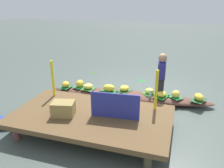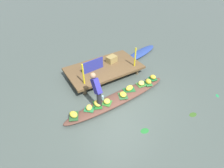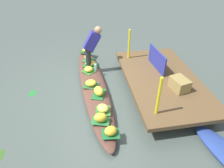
# 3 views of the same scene
# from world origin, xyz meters

# --- Properties ---
(canal_water) EXTENTS (40.00, 40.00, 0.00)m
(canal_water) POSITION_xyz_m (0.00, 0.00, 0.00)
(canal_water) COLOR #48544D
(canal_water) RESTS_ON ground
(dock_platform) EXTENTS (3.20, 1.80, 0.39)m
(dock_platform) POSITION_xyz_m (0.37, 1.74, 0.33)
(dock_platform) COLOR brown
(dock_platform) RESTS_ON ground
(vendor_boat) EXTENTS (4.39, 0.89, 0.21)m
(vendor_boat) POSITION_xyz_m (0.00, 0.00, 0.10)
(vendor_boat) COLOR brown
(vendor_boat) RESTS_ON ground
(leaf_mat_0) EXTENTS (0.30, 0.37, 0.01)m
(leaf_mat_0) POSITION_xyz_m (1.80, 0.17, 0.21)
(leaf_mat_0) COLOR #1D6A33
(leaf_mat_0) RESTS_ON vendor_boat
(banana_bunch_0) EXTENTS (0.26, 0.29, 0.17)m
(banana_bunch_0) POSITION_xyz_m (1.80, 0.17, 0.29)
(banana_bunch_0) COLOR yellow
(banana_bunch_0) RESTS_ON vendor_boat
(leaf_mat_1) EXTENTS (0.43, 0.47, 0.01)m
(leaf_mat_1) POSITION_xyz_m (0.14, -0.07, 0.21)
(leaf_mat_1) COLOR #2D5D33
(leaf_mat_1) RESTS_ON vendor_boat
(banana_bunch_1) EXTENTS (0.29, 0.32, 0.15)m
(banana_bunch_1) POSITION_xyz_m (0.14, -0.07, 0.29)
(banana_bunch_1) COLOR yellow
(banana_bunch_1) RESTS_ON vendor_boat
(leaf_mat_2) EXTENTS (0.41, 0.41, 0.01)m
(leaf_mat_2) POSITION_xyz_m (-1.21, -0.03, 0.21)
(leaf_mat_2) COLOR #277E42
(leaf_mat_2) RESTS_ON vendor_boat
(banana_bunch_2) EXTENTS (0.30, 0.30, 0.18)m
(banana_bunch_2) POSITION_xyz_m (-1.21, -0.03, 0.30)
(banana_bunch_2) COLOR #F9DC50
(banana_bunch_2) RESTS_ON vendor_boat
(leaf_mat_3) EXTENTS (0.43, 0.49, 0.01)m
(leaf_mat_3) POSITION_xyz_m (-1.77, -0.04, 0.21)
(leaf_mat_3) COLOR #26552B
(leaf_mat_3) RESTS_ON vendor_boat
(banana_bunch_3) EXTENTS (0.30, 0.35, 0.16)m
(banana_bunch_3) POSITION_xyz_m (-1.77, -0.04, 0.29)
(banana_bunch_3) COLOR yellow
(banana_bunch_3) RESTS_ON vendor_boat
(leaf_mat_4) EXTENTS (0.43, 0.51, 0.01)m
(leaf_mat_4) POSITION_xyz_m (-0.87, 0.01, 0.21)
(leaf_mat_4) COLOR #216B27
(leaf_mat_4) RESTS_ON vendor_boat
(banana_bunch_4) EXTENTS (0.23, 0.31, 0.14)m
(banana_bunch_4) POSITION_xyz_m (-0.87, 0.01, 0.28)
(banana_bunch_4) COLOR yellow
(banana_bunch_4) RESTS_ON vendor_boat
(leaf_mat_5) EXTENTS (0.44, 0.44, 0.01)m
(leaf_mat_5) POSITION_xyz_m (-0.54, -0.08, 0.21)
(leaf_mat_5) COLOR #32782E
(leaf_mat_5) RESTS_ON vendor_boat
(banana_bunch_5) EXTENTS (0.31, 0.31, 0.15)m
(banana_bunch_5) POSITION_xyz_m (-0.54, -0.08, 0.29)
(banana_bunch_5) COLOR yellow
(banana_bunch_5) RESTS_ON vendor_boat
(leaf_mat_6) EXTENTS (0.51, 0.41, 0.01)m
(leaf_mat_6) POSITION_xyz_m (0.54, 0.08, 0.21)
(leaf_mat_6) COLOR #1F662F
(leaf_mat_6) RESTS_ON vendor_boat
(banana_bunch_6) EXTENTS (0.35, 0.27, 0.19)m
(banana_bunch_6) POSITION_xyz_m (0.54, 0.08, 0.31)
(banana_bunch_6) COLOR yellow
(banana_bunch_6) RESTS_ON vendor_boat
(leaf_mat_7) EXTENTS (0.35, 0.43, 0.01)m
(leaf_mat_7) POSITION_xyz_m (1.43, 0.02, 0.21)
(leaf_mat_7) COLOR #2A7339
(leaf_mat_7) RESTS_ON vendor_boat
(banana_bunch_7) EXTENTS (0.21, 0.28, 0.20)m
(banana_bunch_7) POSITION_xyz_m (1.43, 0.02, 0.31)
(banana_bunch_7) COLOR yellow
(banana_bunch_7) RESTS_ON vendor_boat
(leaf_mat_8) EXTENTS (0.38, 0.37, 0.01)m
(leaf_mat_8) POSITION_xyz_m (1.13, 0.10, 0.21)
(leaf_mat_8) COLOR #39712F
(leaf_mat_8) RESTS_ON vendor_boat
(banana_bunch_8) EXTENTS (0.34, 0.33, 0.15)m
(banana_bunch_8) POSITION_xyz_m (1.13, 0.10, 0.29)
(banana_bunch_8) COLOR #F9E559
(banana_bunch_8) RESTS_ON vendor_boat
(vendor_person) EXTENTS (0.21, 0.54, 1.18)m
(vendor_person) POSITION_xyz_m (-0.83, 0.08, 0.89)
(vendor_person) COLOR #28282D
(vendor_person) RESTS_ON vendor_boat
(water_bottle) EXTENTS (0.07, 0.07, 0.19)m
(water_bottle) POSITION_xyz_m (-0.59, 0.13, 0.30)
(water_bottle) COLOR #AAD8E5
(water_bottle) RESTS_ON vendor_boat
(market_banner) EXTENTS (0.95, 0.12, 0.52)m
(market_banner) POSITION_xyz_m (-0.13, 1.74, 0.64)
(market_banner) COLOR navy
(market_banner) RESTS_ON dock_platform
(railing_post_west) EXTENTS (0.06, 0.06, 0.87)m
(railing_post_west) POSITION_xyz_m (-0.83, 1.14, 0.82)
(railing_post_west) COLOR yellow
(railing_post_west) RESTS_ON dock_platform
(railing_post_east) EXTENTS (0.06, 0.06, 0.87)m
(railing_post_east) POSITION_xyz_m (1.57, 1.14, 0.82)
(railing_post_east) COLOR yellow
(railing_post_east) RESTS_ON dock_platform
(produce_crate) EXTENTS (0.50, 0.41, 0.29)m
(produce_crate) POSITION_xyz_m (0.88, 1.94, 0.53)
(produce_crate) COLOR olive
(produce_crate) RESTS_ON dock_platform
(drifting_plant_0) EXTENTS (0.31, 0.20, 0.01)m
(drifting_plant_0) POSITION_xyz_m (1.79, -1.93, 0.00)
(drifting_plant_0) COLOR #365C20
(drifting_plant_0) RESTS_ON ground
(drifting_plant_1) EXTENTS (0.21, 0.21, 0.01)m
(drifting_plant_1) POSITION_xyz_m (3.39, -1.78, 0.00)
(drifting_plant_1) COLOR #228B4A
(drifting_plant_1) RESTS_ON ground
(drifting_plant_2) EXTENTS (0.31, 0.24, 0.01)m
(drifting_plant_2) POSITION_xyz_m (-0.06, -1.58, 0.00)
(drifting_plant_2) COLOR #24762F
(drifting_plant_2) RESTS_ON ground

